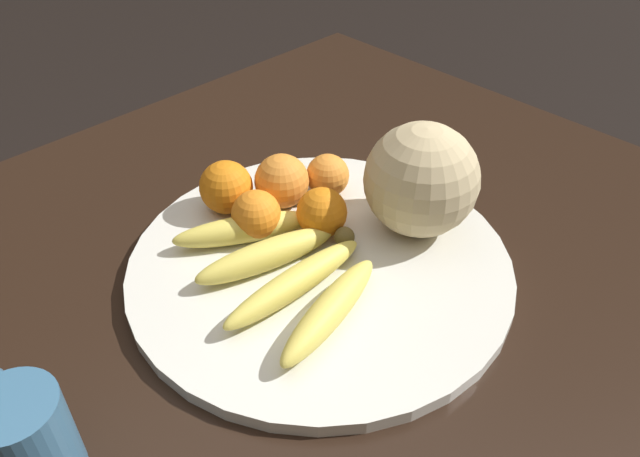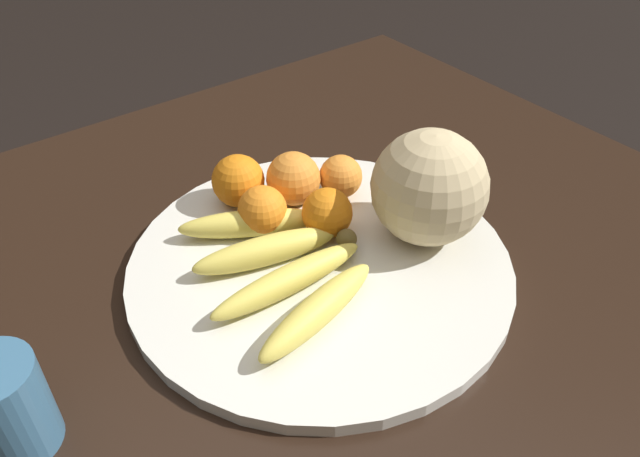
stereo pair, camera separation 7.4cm
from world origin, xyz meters
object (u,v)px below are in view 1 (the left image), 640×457
Objects in this scene: produce_tag at (288,219)px; fruit_bowl at (320,264)px; orange_back_left at (258,213)px; orange_back_right at (328,175)px; orange_front_left at (282,181)px; ceramic_mug at (26,438)px; kitchen_table at (281,313)px; banana_bunch at (284,267)px; melon at (421,180)px; orange_mid_center at (226,187)px; orange_front_right at (322,213)px.

fruit_bowl is at bearing -91.48° from produce_tag.
orange_back_left reaches higher than orange_back_right.
ceramic_mug reaches higher than orange_front_left.
fruit_bowl is 7.42× the size of orange_back_left.
orange_front_left is (0.05, 0.12, 0.04)m from fruit_bowl.
orange_back_left is (0.00, 0.04, 0.15)m from kitchen_table.
banana_bunch is at bearing 174.27° from fruit_bowl.
ceramic_mug is (-0.51, 0.03, -0.04)m from melon.
orange_front_left is at bearing 69.08° from fruit_bowl.
fruit_bowl is 3.24× the size of melon.
ceramic_mug reaches higher than orange_back_left.
fruit_bowl is at bearing -84.63° from orange_mid_center.
orange_back_right is (0.07, 0.06, -0.00)m from orange_front_right.
banana_bunch is 0.12m from produce_tag.
orange_front_right reaches higher than fruit_bowl.
kitchen_table is 14.62× the size of produce_tag.
orange_mid_center is (-0.05, 0.13, 0.00)m from orange_front_right.
orange_back_left is at bearing 139.74° from melon.
orange_back_left is at bearing 101.52° from fruit_bowl.
ceramic_mug is (-0.35, -0.07, 0.15)m from kitchen_table.
banana_bunch is at bearing 166.66° from melon.
orange_mid_center is at bearing 26.59° from ceramic_mug.
orange_front_left reaches higher than fruit_bowl.
orange_front_right is 0.55× the size of ceramic_mug.
orange_front_right is 1.02× the size of orange_back_left.
orange_front_left reaches higher than kitchen_table.
ceramic_mug is (-0.37, -0.02, 0.04)m from fruit_bowl.
banana_bunch is 0.10m from orange_front_right.
kitchen_table is 0.18m from orange_front_left.
ceramic_mug is (-0.32, -0.02, 0.02)m from banana_bunch.
fruit_bowl is at bearing -178.18° from banana_bunch.
orange_back_right is at bearing 103.08° from melon.
orange_front_left is (0.10, 0.12, 0.02)m from banana_bunch.
fruit_bowl is 0.17m from melon.
orange_mid_center is (-0.02, 0.16, 0.04)m from fruit_bowl.
produce_tag is at bearing 104.50° from orange_front_right.
produce_tag is (0.05, -0.01, -0.03)m from orange_back_left.
orange_back_right is at bearing -143.81° from banana_bunch.
melon is at bearing -52.91° from orange_mid_center.
orange_back_left reaches higher than kitchen_table.
orange_mid_center is at bearing 95.37° from fruit_bowl.
fruit_bowl is at bearing -78.48° from orange_back_left.
orange_mid_center is 1.13× the size of orange_back_left.
orange_back_left is 1.06× the size of orange_back_right.
orange_mid_center is 0.07m from orange_back_left.
orange_back_left is at bearing -92.94° from orange_mid_center.
orange_mid_center reaches higher than produce_tag.
orange_back_left is at bearing -157.13° from orange_front_left.
ceramic_mug is at bearing -172.81° from orange_front_right.
banana_bunch is 4.27× the size of orange_back_left.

